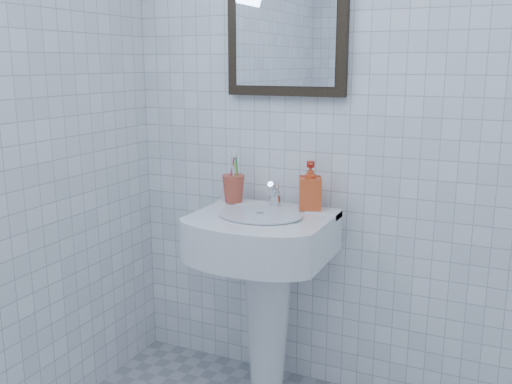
% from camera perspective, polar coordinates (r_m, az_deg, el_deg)
% --- Properties ---
extents(wall_back, '(2.20, 0.02, 2.50)m').
position_cam_1_polar(wall_back, '(2.24, 12.94, 9.39)').
color(wall_back, white).
rests_on(wall_back, ground).
extents(washbasin, '(0.53, 0.38, 0.81)m').
position_cam_1_polar(washbasin, '(2.30, 0.94, -8.26)').
color(washbasin, white).
rests_on(washbasin, ground).
extents(faucet, '(0.05, 0.10, 0.11)m').
position_cam_1_polar(faucet, '(2.30, 1.92, -0.40)').
color(faucet, silver).
rests_on(faucet, washbasin).
extents(toothbrush_cup, '(0.12, 0.12, 0.11)m').
position_cam_1_polar(toothbrush_cup, '(2.38, -2.26, 0.34)').
color(toothbrush_cup, '#B84832').
rests_on(toothbrush_cup, washbasin).
extents(soap_dispenser, '(0.11, 0.11, 0.19)m').
position_cam_1_polar(soap_dispenser, '(2.26, 5.44, 0.66)').
color(soap_dispenser, red).
rests_on(soap_dispenser, washbasin).
extents(wall_mirror, '(0.50, 0.04, 0.62)m').
position_cam_1_polar(wall_mirror, '(2.34, 3.04, 17.18)').
color(wall_mirror, black).
rests_on(wall_mirror, wall_back).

